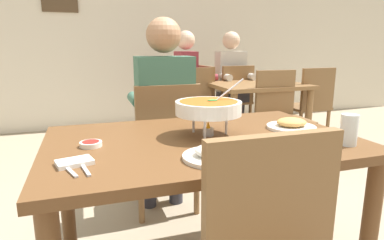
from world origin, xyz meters
The scene contains 20 objects.
cafe_rear_partition centered at (0.00, 3.47, 1.50)m, with size 10.00×0.10×3.00m, color beige.
dining_table_main centered at (0.00, 0.00, 0.63)m, with size 1.36×0.88×0.73m.
chair_diner_main centered at (0.00, 0.73, 0.51)m, with size 0.44×0.44×0.90m.
diner_main centered at (0.00, 0.76, 0.75)m, with size 0.40×0.45×1.31m.
curry_bowl centered at (0.04, 0.03, 0.86)m, with size 0.33×0.30×0.26m.
rice_plate centered at (-0.05, -0.28, 0.75)m, with size 0.24×0.24×0.06m.
appetizer_plate centered at (0.48, 0.02, 0.75)m, with size 0.24×0.24×0.06m.
sauce_dish centered at (-0.48, 0.02, 0.74)m, with size 0.09×0.09×0.02m.
napkin_folded centered at (-0.54, -0.18, 0.74)m, with size 0.12×0.08×0.02m, color white.
fork_utensil centered at (-0.56, -0.23, 0.73)m, with size 0.01×0.17×0.01m, color silver.
spoon_utensil centered at (-0.51, -0.23, 0.73)m, with size 0.01×0.17×0.01m, color silver.
drink_glass centered at (0.54, -0.29, 0.79)m, with size 0.07×0.07×0.13m.
dining_table_far centered at (1.32, 1.87, 0.60)m, with size 1.00×0.80×0.73m.
chair_bg_left centered at (0.80, 2.38, 0.51)m, with size 0.47×0.47×0.90m.
chair_bg_middle centered at (1.28, 2.39, 0.51)m, with size 0.45×0.45×0.90m.
chair_bg_right centered at (1.32, 1.41, 0.51)m, with size 0.46×0.46×0.90m.
chair_bg_corner centered at (1.95, 1.76, 0.51)m, with size 0.45×0.45×0.90m.
chair_bg_window centered at (0.65, 1.99, 0.51)m, with size 0.45×0.45×0.90m.
patron_bg_left centered at (0.71, 2.45, 0.75)m, with size 0.45×0.40×1.31m.
patron_bg_middle centered at (1.28, 2.46, 0.75)m, with size 0.40×0.45×1.31m.
Camera 1 is at (-0.48, -1.33, 1.13)m, focal length 30.69 mm.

